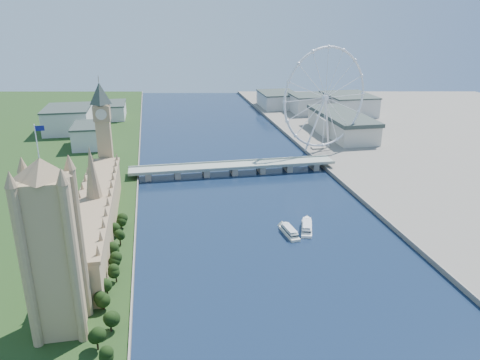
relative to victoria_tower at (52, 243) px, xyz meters
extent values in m
cube|color=tan|center=(0.00, 0.00, -8.49)|extent=(22.00, 22.00, 86.00)
pyramid|color=#937A59|center=(0.00, 0.00, 44.51)|extent=(28.16, 28.16, 10.00)
cylinder|color=silver|center=(0.00, 0.00, 52.51)|extent=(0.50, 0.50, 16.00)
cube|color=navy|center=(2.20, 0.00, 58.51)|extent=(4.00, 0.16, 2.40)
cube|color=tan|center=(7.00, 115.00, -37.49)|extent=(24.00, 200.00, 28.00)
cone|color=#937A59|center=(7.00, 115.00, -1.49)|extent=(12.00, 12.00, 40.00)
cube|color=tan|center=(7.00, 223.00, -11.49)|extent=(13.00, 13.00, 80.00)
cube|color=#937A59|center=(7.00, 223.00, 20.51)|extent=(15.00, 15.00, 14.00)
pyramid|color=#2D3833|center=(7.00, 223.00, 48.51)|extent=(20.02, 20.02, 20.00)
cube|color=gray|center=(135.00, 245.00, -45.99)|extent=(220.00, 22.00, 2.00)
cube|color=gray|center=(45.00, 245.00, -50.74)|extent=(6.00, 20.00, 7.50)
cube|color=gray|center=(75.00, 245.00, -50.74)|extent=(6.00, 20.00, 7.50)
cube|color=gray|center=(105.00, 245.00, -50.74)|extent=(6.00, 20.00, 7.50)
cube|color=gray|center=(135.00, 245.00, -50.74)|extent=(6.00, 20.00, 7.50)
cube|color=gray|center=(165.00, 245.00, -50.74)|extent=(6.00, 20.00, 7.50)
cube|color=gray|center=(195.00, 245.00, -50.74)|extent=(6.00, 20.00, 7.50)
cube|color=gray|center=(225.00, 245.00, -50.74)|extent=(6.00, 20.00, 7.50)
torus|color=silver|center=(255.00, 300.00, 13.51)|extent=(113.60, 39.12, 118.60)
cylinder|color=silver|center=(255.00, 300.00, 13.51)|extent=(7.25, 6.61, 6.00)
cube|color=gray|center=(252.00, 310.00, -50.49)|extent=(14.00, 10.00, 2.00)
cube|color=beige|center=(-25.00, 375.00, -38.49)|extent=(40.00, 60.00, 26.00)
cube|color=beige|center=(-65.00, 465.00, -35.49)|extent=(60.00, 80.00, 32.00)
cube|color=beige|center=(-15.00, 545.00, -40.49)|extent=(50.00, 70.00, 22.00)
cube|color=beige|center=(315.00, 525.00, -37.49)|extent=(60.00, 60.00, 28.00)
cube|color=beige|center=(375.00, 505.00, -36.49)|extent=(70.00, 90.00, 30.00)
cube|color=beige|center=(275.00, 585.00, -39.49)|extent=(60.00, 80.00, 24.00)
camera|label=1|loc=(53.58, -222.81, 108.65)|focal=35.00mm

